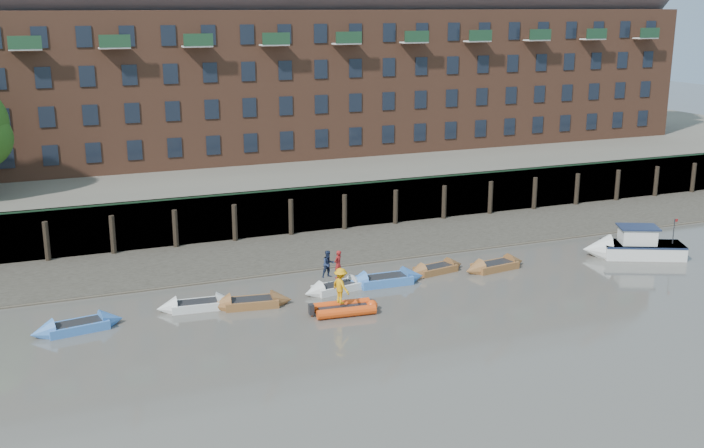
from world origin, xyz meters
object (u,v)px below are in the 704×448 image
rowboat_0 (78,326)px  rowboat_6 (495,266)px  motor_launch (626,247)px  person_rib_crew (341,286)px  rib_tender (346,308)px  person_rower_a (338,264)px  rowboat_3 (336,287)px  person_rower_b (328,264)px  rowboat_4 (385,280)px  rowboat_2 (251,303)px  rowboat_5 (436,269)px  rowboat_1 (197,305)px

rowboat_0 → rowboat_6: bearing=-7.4°
motor_launch → person_rib_crew: person_rib_crew is taller
rib_tender → person_rower_a: person_rower_a is taller
rowboat_3 → person_rower_b: size_ratio=2.76×
rowboat_4 → motor_launch: motor_launch is taller
rowboat_2 → rowboat_4: bearing=12.9°
person_rib_crew → rowboat_0: bearing=63.4°
rowboat_5 → person_rower_b: (-7.14, -0.68, 1.38)m
rowboat_0 → rowboat_2: (8.85, 0.05, -0.01)m
rowboat_1 → person_rower_a: 8.06m
rowboat_5 → person_rower_a: bearing=177.5°
rowboat_5 → motor_launch: 12.90m
rowboat_0 → rowboat_2: bearing=-8.7°
rowboat_1 → rowboat_4: (10.87, -0.05, 0.03)m
rowboat_1 → rowboat_3: (7.86, -0.12, -0.00)m
rowboat_3 → rib_tender: size_ratio=1.23×
rowboat_0 → person_rower_a: (14.04, 0.60, 1.37)m
rowboat_0 → rowboat_2: size_ratio=1.03×
person_rib_crew → rowboat_3: bearing=-32.2°
rowboat_6 → rib_tender: bearing=-170.8°
rowboat_3 → rowboat_4: bearing=-10.0°
rib_tender → person_rower_a: (0.82, 3.30, 1.34)m
rib_tender → person_rib_crew: 1.27m
rowboat_3 → person_rower_b: (-0.40, 0.20, 1.37)m
rowboat_4 → rowboat_6: (7.35, -0.04, -0.02)m
person_rower_a → rowboat_4: bearing=147.7°
rib_tender → person_rower_b: (0.34, 3.56, 1.32)m
person_rower_a → rowboat_2: bearing=-28.8°
rowboat_6 → rib_tender: (-11.09, -3.39, 0.03)m
rowboat_0 → rowboat_4: size_ratio=0.95×
rowboat_1 → rowboat_5: size_ratio=1.04×
motor_launch → person_rower_b: (-19.92, 1.05, 0.92)m
rowboat_4 → person_rib_crew: (-4.00, -3.33, 1.25)m
rowboat_0 → person_rower_a: 14.12m
rowboat_4 → person_rower_a: size_ratio=3.08×
motor_launch → rowboat_4: bearing=21.7°
rowboat_5 → motor_launch: motor_launch is taller
rowboat_3 → person_rower_b: 1.44m
rowboat_1 → rowboat_0: bearing=-167.5°
rowboat_0 → motor_launch: bearing=-9.3°
rowboat_0 → person_rower_a: person_rower_a is taller
rowboat_4 → person_rower_a: (-2.93, -0.13, 1.35)m
rowboat_3 → person_rower_b: bearing=141.5°
rib_tender → rowboat_0: bearing=173.7°
rowboat_3 → rowboat_5: bearing=-3.9°
rowboat_0 → person_rib_crew: (12.96, -2.59, 1.27)m
person_rower_b → rowboat_3: bearing=-33.4°
rowboat_6 → person_rower_a: size_ratio=2.85×
motor_launch → rowboat_5: bearing=17.2°
rowboat_5 → rib_tender: bearing=-161.0°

